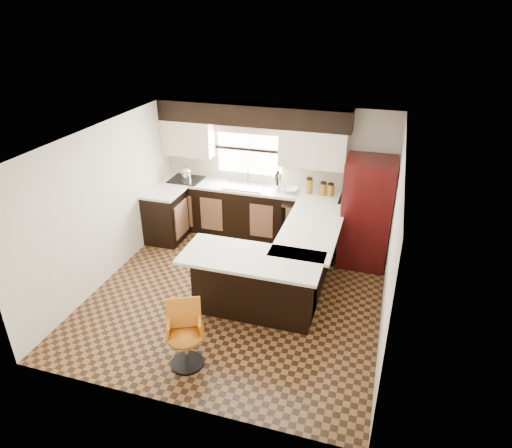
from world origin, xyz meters
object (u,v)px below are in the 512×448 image
(peninsula_return, at_px, (255,285))
(bar_chair, at_px, (185,337))
(refrigerator, at_px, (367,213))
(peninsula_long, at_px, (306,256))

(peninsula_return, bearing_deg, bar_chair, -111.29)
(refrigerator, relative_size, bar_chair, 2.15)
(peninsula_return, height_order, bar_chair, peninsula_return)
(peninsula_return, distance_m, refrigerator, 2.31)
(refrigerator, bearing_deg, peninsula_return, -125.63)
(peninsula_return, xyz_separation_m, refrigerator, (1.32, 1.84, 0.45))
(bar_chair, bearing_deg, peninsula_return, 43.95)
(peninsula_return, relative_size, refrigerator, 0.92)
(peninsula_long, relative_size, refrigerator, 1.08)
(peninsula_long, relative_size, bar_chair, 2.33)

